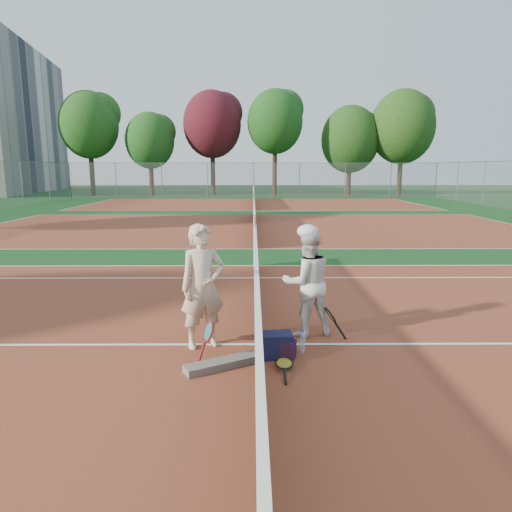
% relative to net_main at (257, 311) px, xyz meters
% --- Properties ---
extents(ground, '(130.00, 130.00, 0.00)m').
position_rel_net_main_xyz_m(ground, '(0.00, 0.00, -0.51)').
color(ground, '#0F3A16').
rests_on(ground, ground).
extents(court_main, '(23.77, 10.97, 0.01)m').
position_rel_net_main_xyz_m(court_main, '(0.00, 0.00, -0.51)').
color(court_main, brown).
rests_on(court_main, ground).
extents(court_far_a, '(23.77, 10.97, 0.01)m').
position_rel_net_main_xyz_m(court_far_a, '(0.00, 13.50, -0.51)').
color(court_far_a, brown).
rests_on(court_far_a, ground).
extents(court_far_b, '(23.77, 10.97, 0.01)m').
position_rel_net_main_xyz_m(court_far_b, '(0.00, 27.00, -0.51)').
color(court_far_b, brown).
rests_on(court_far_b, ground).
extents(net_main, '(0.10, 10.98, 1.02)m').
position_rel_net_main_xyz_m(net_main, '(0.00, 0.00, 0.00)').
color(net_main, black).
rests_on(net_main, ground).
extents(net_far_a, '(0.10, 10.98, 1.02)m').
position_rel_net_main_xyz_m(net_far_a, '(0.00, 13.50, 0.00)').
color(net_far_a, black).
rests_on(net_far_a, ground).
extents(net_far_b, '(0.10, 10.98, 1.02)m').
position_rel_net_main_xyz_m(net_far_b, '(0.00, 27.00, 0.00)').
color(net_far_b, black).
rests_on(net_far_b, ground).
extents(fence_back, '(32.00, 0.06, 3.00)m').
position_rel_net_main_xyz_m(fence_back, '(0.00, 34.00, 0.99)').
color(fence_back, slate).
rests_on(fence_back, ground).
extents(player_a, '(0.77, 0.66, 1.78)m').
position_rel_net_main_xyz_m(player_a, '(-0.76, -0.04, 0.38)').
color(player_a, beige).
rests_on(player_a, ground).
extents(player_b, '(0.94, 0.81, 1.65)m').
position_rel_net_main_xyz_m(player_b, '(0.76, 0.42, 0.32)').
color(player_b, silver).
rests_on(player_b, ground).
extents(racket_red, '(0.33, 0.35, 0.58)m').
position_rel_net_main_xyz_m(racket_red, '(-0.64, -0.65, -0.22)').
color(racket_red, maroon).
rests_on(racket_red, ground).
extents(racket_black_held, '(0.40, 0.34, 0.52)m').
position_rel_net_main_xyz_m(racket_black_held, '(1.09, 0.15, -0.25)').
color(racket_black_held, black).
rests_on(racket_black_held, ground).
extents(racket_spare, '(0.28, 0.60, 0.11)m').
position_rel_net_main_xyz_m(racket_spare, '(0.35, -0.82, -0.46)').
color(racket_spare, black).
rests_on(racket_spare, ground).
extents(sports_bag_navy, '(0.45, 0.33, 0.34)m').
position_rel_net_main_xyz_m(sports_bag_navy, '(0.27, -0.44, -0.34)').
color(sports_bag_navy, '#111233').
rests_on(sports_bag_navy, ground).
extents(sports_bag_purple, '(0.37, 0.31, 0.25)m').
position_rel_net_main_xyz_m(sports_bag_purple, '(0.36, -0.49, -0.38)').
color(sports_bag_purple, black).
rests_on(sports_bag_purple, ground).
extents(net_cover_canvas, '(0.97, 0.67, 0.10)m').
position_rel_net_main_xyz_m(net_cover_canvas, '(-0.46, -0.78, -0.46)').
color(net_cover_canvas, '#615D58').
rests_on(net_cover_canvas, ground).
extents(water_bottle, '(0.09, 0.09, 0.30)m').
position_rel_net_main_xyz_m(water_bottle, '(0.63, -0.29, -0.36)').
color(water_bottle, '#C9E7FF').
rests_on(water_bottle, ground).
extents(tree_back_0, '(5.35, 5.35, 9.55)m').
position_rel_net_main_xyz_m(tree_back_0, '(-15.21, 37.41, 5.94)').
color(tree_back_0, '#382314').
rests_on(tree_back_0, ground).
extents(tree_back_1, '(4.54, 4.54, 7.70)m').
position_rel_net_main_xyz_m(tree_back_1, '(-9.68, 37.60, 4.56)').
color(tree_back_1, '#382314').
rests_on(tree_back_1, ground).
extents(tree_back_maroon, '(5.48, 5.48, 9.78)m').
position_rel_net_main_xyz_m(tree_back_maroon, '(-3.91, 38.42, 6.10)').
color(tree_back_maroon, '#382314').
rests_on(tree_back_maroon, ground).
extents(tree_back_3, '(5.14, 5.14, 9.75)m').
position_rel_net_main_xyz_m(tree_back_3, '(2.01, 37.54, 6.26)').
color(tree_back_3, '#382314').
rests_on(tree_back_3, ground).
extents(tree_back_4, '(5.50, 5.50, 8.42)m').
position_rel_net_main_xyz_m(tree_back_4, '(9.22, 38.36, 4.73)').
color(tree_back_4, '#382314').
rests_on(tree_back_4, ground).
extents(tree_back_5, '(5.96, 5.96, 9.78)m').
position_rel_net_main_xyz_m(tree_back_5, '(13.95, 37.71, 5.82)').
color(tree_back_5, '#382314').
rests_on(tree_back_5, ground).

